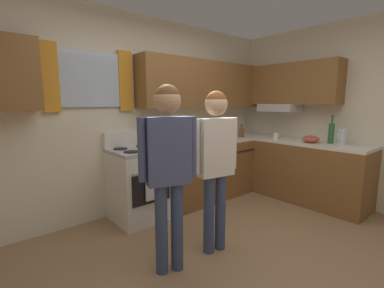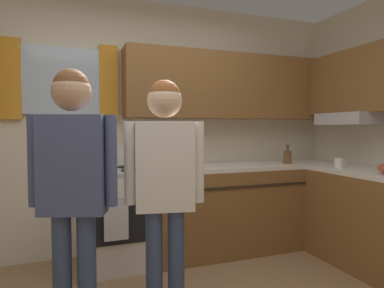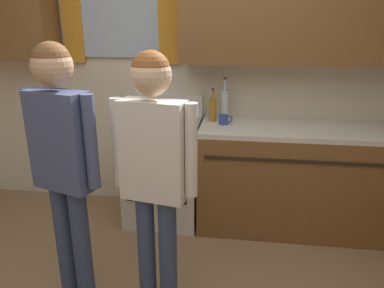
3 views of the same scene
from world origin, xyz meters
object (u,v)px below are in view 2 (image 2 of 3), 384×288
at_px(bottle_oil_amber, 153,156).
at_px(mug_cobalt_blue, 166,163).
at_px(stove_oven, 112,216).
at_px(mug_ceramic_white, 339,163).
at_px(adult_left, 73,175).
at_px(bottle_squat_brown, 287,157).
at_px(adult_in_plaid, 165,175).
at_px(bottle_tall_clear, 161,152).

distance_m(bottle_oil_amber, mug_cobalt_blue, 0.15).
relative_size(stove_oven, mug_ceramic_white, 8.76).
relative_size(bottle_oil_amber, adult_left, 0.18).
relative_size(mug_cobalt_blue, adult_left, 0.07).
bearing_deg(bottle_squat_brown, adult_in_plaid, -147.79).
distance_m(bottle_tall_clear, mug_cobalt_blue, 0.19).
distance_m(bottle_tall_clear, adult_left, 1.55).
xyz_separation_m(stove_oven, bottle_oil_amber, (0.42, 0.09, 0.54)).
height_order(bottle_squat_brown, mug_cobalt_blue, bottle_squat_brown).
xyz_separation_m(bottle_squat_brown, bottle_oil_amber, (-1.44, 0.20, 0.03)).
relative_size(bottle_oil_amber, bottle_tall_clear, 0.78).
bearing_deg(bottle_tall_clear, mug_ceramic_white, -25.74).
relative_size(stove_oven, adult_in_plaid, 0.70).
distance_m(bottle_squat_brown, adult_left, 2.41).
bearing_deg(mug_cobalt_blue, mug_ceramic_white, -20.68).
bearing_deg(bottle_squat_brown, mug_cobalt_blue, 175.26).
bearing_deg(mug_ceramic_white, bottle_oil_amber, 157.70).
distance_m(bottle_squat_brown, mug_ceramic_white, 0.54).
height_order(bottle_oil_amber, mug_ceramic_white, bottle_oil_amber).
xyz_separation_m(bottle_oil_amber, adult_left, (-0.75, -1.22, 0.01)).
distance_m(bottle_oil_amber, adult_left, 1.43).
height_order(mug_cobalt_blue, adult_left, adult_left).
distance_m(bottle_squat_brown, bottle_oil_amber, 1.45).
height_order(stove_oven, mug_cobalt_blue, stove_oven).
relative_size(stove_oven, bottle_oil_amber, 3.85).
bearing_deg(mug_ceramic_white, adult_in_plaid, -163.67).
height_order(bottle_squat_brown, bottle_oil_amber, bottle_oil_amber).
xyz_separation_m(stove_oven, mug_ceramic_white, (2.10, -0.60, 0.48)).
relative_size(bottle_oil_amber, adult_in_plaid, 0.18).
distance_m(bottle_squat_brown, adult_in_plaid, 1.95).
xyz_separation_m(bottle_squat_brown, adult_left, (-2.18, -1.02, 0.04)).
relative_size(bottle_squat_brown, bottle_oil_amber, 0.72).
bearing_deg(bottle_squat_brown, stove_oven, 176.51).
distance_m(mug_ceramic_white, adult_left, 2.49).
height_order(bottle_oil_amber, adult_left, adult_left).
distance_m(bottle_oil_amber, bottle_tall_clear, 0.13).
bearing_deg(mug_cobalt_blue, bottle_squat_brown, -4.74).
height_order(stove_oven, mug_ceramic_white, stove_oven).
bearing_deg(bottle_tall_clear, adult_in_plaid, -103.23).
bearing_deg(bottle_oil_amber, adult_left, -121.49).
relative_size(bottle_squat_brown, mug_ceramic_white, 1.63).
bearing_deg(mug_cobalt_blue, bottle_tall_clear, 92.52).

